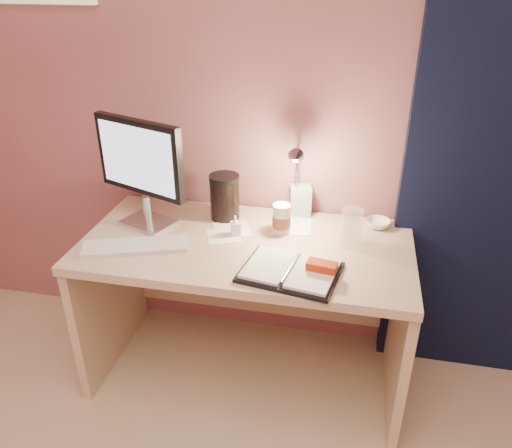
% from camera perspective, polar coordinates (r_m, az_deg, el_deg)
% --- Properties ---
extents(room, '(3.50, 3.50, 3.50)m').
position_cam_1_polar(room, '(2.27, 25.19, 8.41)').
color(room, '#C6B28E').
rests_on(room, ground).
extents(desk, '(1.40, 0.70, 0.73)m').
position_cam_1_polar(desk, '(2.30, -0.69, -6.11)').
color(desk, '#C3B08A').
rests_on(desk, ground).
extents(monitor, '(0.44, 0.23, 0.49)m').
position_cam_1_polar(monitor, '(2.20, -12.91, 6.71)').
color(monitor, silver).
rests_on(monitor, desk).
extents(keyboard, '(0.45, 0.26, 0.02)m').
position_cam_1_polar(keyboard, '(2.14, -13.67, -2.47)').
color(keyboard, silver).
rests_on(keyboard, desk).
extents(planner, '(0.40, 0.33, 0.06)m').
position_cam_1_polar(planner, '(1.91, 4.24, -5.35)').
color(planner, black).
rests_on(planner, desk).
extents(paper_a, '(0.21, 0.21, 0.00)m').
position_cam_1_polar(paper_a, '(2.22, -2.75, -0.62)').
color(paper_a, white).
rests_on(paper_a, desk).
extents(paper_b, '(0.18, 0.18, 0.00)m').
position_cam_1_polar(paper_b, '(2.25, 4.18, -0.23)').
color(paper_b, white).
rests_on(paper_b, desk).
extents(paper_c, '(0.18, 0.18, 0.00)m').
position_cam_1_polar(paper_c, '(2.17, -3.69, -1.36)').
color(paper_c, white).
rests_on(paper_c, desk).
extents(coffee_cup, '(0.08, 0.08, 0.13)m').
position_cam_1_polar(coffee_cup, '(2.18, 2.93, 0.55)').
color(coffee_cup, white).
rests_on(coffee_cup, desk).
extents(clear_cup, '(0.09, 0.09, 0.16)m').
position_cam_1_polar(clear_cup, '(2.11, 10.84, -0.36)').
color(clear_cup, white).
rests_on(clear_cup, desk).
extents(bowl, '(0.15, 0.15, 0.03)m').
position_cam_1_polar(bowl, '(2.30, 13.73, 0.06)').
color(bowl, white).
rests_on(bowl, desk).
extents(lotion_bottle, '(0.05, 0.05, 0.09)m').
position_cam_1_polar(lotion_bottle, '(2.16, -2.35, -0.19)').
color(lotion_bottle, white).
rests_on(lotion_bottle, desk).
extents(dark_jar, '(0.13, 0.13, 0.19)m').
position_cam_1_polar(dark_jar, '(2.29, -3.59, 2.85)').
color(dark_jar, black).
rests_on(dark_jar, desk).
extents(product_box, '(0.11, 0.10, 0.14)m').
position_cam_1_polar(product_box, '(2.33, 5.10, 2.67)').
color(product_box, '#B1B2AD').
rests_on(product_box, desk).
extents(desk_lamp, '(0.09, 0.23, 0.37)m').
position_cam_1_polar(desk_lamp, '(2.18, 4.23, 5.48)').
color(desk_lamp, silver).
rests_on(desk_lamp, desk).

